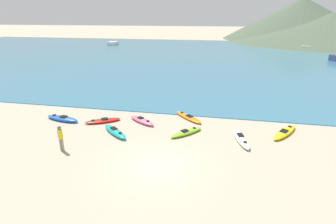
% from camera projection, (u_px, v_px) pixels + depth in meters
% --- Properties ---
extents(ground_plane, '(400.00, 400.00, 0.00)m').
position_uv_depth(ground_plane, '(156.00, 166.00, 14.23)').
color(ground_plane, tan).
extents(bay_water, '(160.00, 70.00, 0.06)m').
position_uv_depth(bay_water, '(207.00, 55.00, 53.60)').
color(bay_water, teal).
rests_on(bay_water, ground_plane).
extents(far_hill_left, '(50.82, 50.82, 13.46)m').
position_uv_depth(far_hill_left, '(301.00, 19.00, 88.10)').
color(far_hill_left, '#4C5B47').
rests_on(far_hill_left, ground_plane).
extents(far_hill_midleft, '(59.35, 59.35, 8.52)m').
position_uv_depth(far_hill_midleft, '(331.00, 28.00, 79.33)').
color(far_hill_midleft, '#4C5B47').
rests_on(far_hill_midleft, ground_plane).
extents(kayak_on_sand_0, '(2.27, 2.41, 0.32)m').
position_uv_depth(kayak_on_sand_0, '(186.00, 132.00, 17.98)').
color(kayak_on_sand_0, '#8CCC2D').
rests_on(kayak_on_sand_0, ground_plane).
extents(kayak_on_sand_1, '(2.64, 2.63, 0.31)m').
position_uv_depth(kayak_on_sand_1, '(188.00, 117.00, 20.68)').
color(kayak_on_sand_1, orange).
rests_on(kayak_on_sand_1, ground_plane).
extents(kayak_on_sand_2, '(2.39, 3.19, 0.32)m').
position_uv_depth(kayak_on_sand_2, '(285.00, 132.00, 18.01)').
color(kayak_on_sand_2, yellow).
rests_on(kayak_on_sand_2, ground_plane).
extents(kayak_on_sand_3, '(2.54, 2.04, 0.38)m').
position_uv_depth(kayak_on_sand_3, '(142.00, 120.00, 19.95)').
color(kayak_on_sand_3, '#E5668C').
rests_on(kayak_on_sand_3, ground_plane).
extents(kayak_on_sand_4, '(3.03, 1.34, 0.38)m').
position_uv_depth(kayak_on_sand_4, '(62.00, 118.00, 20.32)').
color(kayak_on_sand_4, blue).
rests_on(kayak_on_sand_4, ground_plane).
extents(kayak_on_sand_5, '(2.68, 2.02, 0.30)m').
position_uv_depth(kayak_on_sand_5, '(103.00, 121.00, 20.00)').
color(kayak_on_sand_5, red).
rests_on(kayak_on_sand_5, ground_plane).
extents(kayak_on_sand_6, '(2.56, 2.34, 0.40)m').
position_uv_depth(kayak_on_sand_6, '(115.00, 131.00, 18.01)').
color(kayak_on_sand_6, teal).
rests_on(kayak_on_sand_6, ground_plane).
extents(kayak_on_sand_7, '(1.35, 3.13, 0.37)m').
position_uv_depth(kayak_on_sand_7, '(241.00, 138.00, 17.04)').
color(kayak_on_sand_7, white).
rests_on(kayak_on_sand_7, ground_plane).
extents(person_near_foreground, '(0.33, 0.28, 1.63)m').
position_uv_depth(person_near_foreground, '(60.00, 137.00, 15.49)').
color(person_near_foreground, gray).
rests_on(person_near_foreground, ground_plane).
extents(moored_boat_0, '(2.40, 3.30, 0.85)m').
position_uv_depth(moored_boat_0, '(113.00, 43.00, 72.51)').
color(moored_boat_0, white).
rests_on(moored_boat_0, bay_water).
extents(moored_boat_1, '(3.28, 5.12, 0.91)m').
position_uv_depth(moored_boat_1, '(306.00, 47.00, 63.10)').
color(moored_boat_1, white).
rests_on(moored_boat_1, bay_water).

